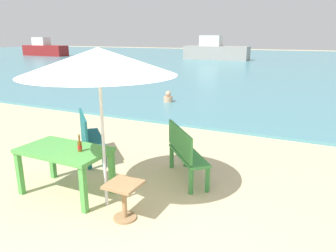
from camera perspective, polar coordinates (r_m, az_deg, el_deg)
ground_plane at (r=4.33m, az=-10.17°, el=-18.78°), size 120.00×120.00×0.00m
sea_water at (r=32.99m, az=22.43°, el=10.53°), size 120.00×50.00×0.08m
picnic_table_green at (r=5.23m, az=-18.10°, el=-5.00°), size 1.40×0.80×0.76m
beer_bottle_amber at (r=4.97m, az=-15.57°, el=-3.39°), size 0.07×0.07×0.26m
patio_umbrella at (r=4.37m, az=-12.36°, el=11.23°), size 2.10×2.10×2.30m
side_table_wood at (r=4.46m, az=-7.90°, el=-12.27°), size 0.44×0.44×0.54m
bench_teal_center at (r=6.61m, az=-14.05°, el=-1.34°), size 1.11×1.10×0.95m
bench_green_left at (r=5.50m, az=3.00°, el=-4.39°), size 1.06×1.14×0.95m
swimmer_person at (r=11.82m, az=0.03°, el=5.13°), size 0.34×0.34×0.41m
boat_tanker at (r=33.78m, az=8.50°, el=13.17°), size 6.62×1.80×2.41m
boat_ferry at (r=42.99m, az=-21.27°, el=12.74°), size 6.04×1.65×2.20m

